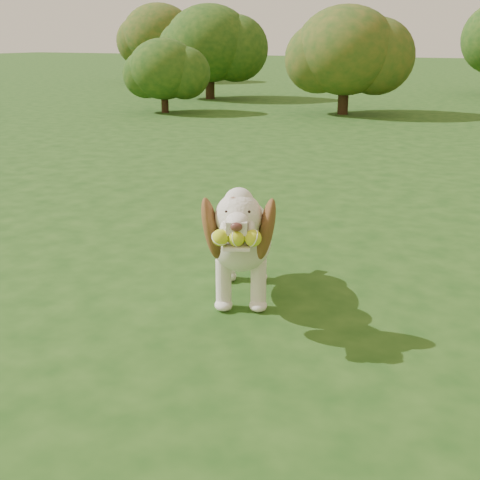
% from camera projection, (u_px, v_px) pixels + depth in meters
% --- Properties ---
extents(ground, '(80.00, 80.00, 0.00)m').
position_uv_depth(ground, '(264.00, 296.00, 3.18)').
color(ground, '#1B4313').
rests_on(ground, ground).
extents(dog, '(0.63, 1.00, 0.68)m').
position_uv_depth(dog, '(242.00, 234.00, 3.02)').
color(dog, white).
rests_on(dog, ground).
extents(shrub_a, '(1.25, 1.25, 1.29)m').
position_uv_depth(shrub_a, '(164.00, 69.00, 10.65)').
color(shrub_a, '#382314').
rests_on(shrub_a, ground).
extents(shrub_g, '(2.20, 2.20, 2.28)m').
position_uv_depth(shrub_g, '(159.00, 35.00, 18.17)').
color(shrub_g, '#382314').
rests_on(shrub_g, ground).
extents(shrub_e, '(1.91, 1.91, 1.98)m').
position_uv_depth(shrub_e, '(209.00, 43.00, 12.95)').
color(shrub_e, '#382314').
rests_on(shrub_e, ground).
extents(shrub_b, '(1.77, 1.77, 1.83)m').
position_uv_depth(shrub_b, '(346.00, 51.00, 10.31)').
color(shrub_b, '#382314').
rests_on(shrub_b, ground).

